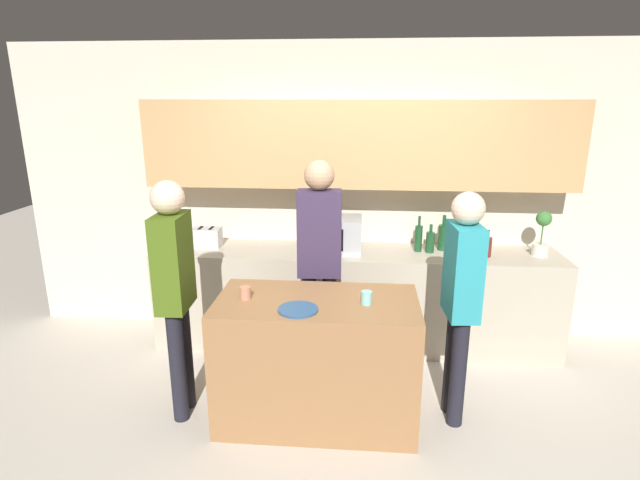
{
  "coord_description": "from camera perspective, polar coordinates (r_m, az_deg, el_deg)",
  "views": [
    {
      "loc": [
        0.04,
        -2.87,
        2.22
      ],
      "look_at": [
        -0.24,
        0.49,
        1.25
      ],
      "focal_mm": 28.0,
      "sensor_mm": 36.0,
      "label": 1
    }
  ],
  "objects": [
    {
      "name": "ground_plane",
      "position": [
        3.63,
        3.41,
        -21.7
      ],
      "size": [
        14.0,
        14.0,
        0.0
      ],
      "primitive_type": "plane",
      "color": "beige"
    },
    {
      "name": "back_wall",
      "position": [
        4.58,
        4.32,
        7.43
      ],
      "size": [
        6.4,
        0.4,
        2.7
      ],
      "color": "beige",
      "rests_on": "ground_plane"
    },
    {
      "name": "back_counter",
      "position": [
        4.61,
        3.99,
        -6.59
      ],
      "size": [
        3.6,
        0.62,
        0.89
      ],
      "color": "#B7AD99",
      "rests_on": "ground_plane"
    },
    {
      "name": "kitchen_island",
      "position": [
        3.59,
        -0.35,
        -13.5
      ],
      "size": [
        1.37,
        0.71,
        0.9
      ],
      "color": "#996B42",
      "rests_on": "ground_plane"
    },
    {
      "name": "microwave",
      "position": [
        4.43,
        1.4,
        0.67
      ],
      "size": [
        0.52,
        0.39,
        0.3
      ],
      "color": "#B7BABC",
      "rests_on": "back_counter"
    },
    {
      "name": "toaster",
      "position": [
        4.66,
        -12.84,
        0.27
      ],
      "size": [
        0.26,
        0.16,
        0.18
      ],
      "color": "silver",
      "rests_on": "back_counter"
    },
    {
      "name": "potted_plant",
      "position": [
        4.68,
        24.04,
        0.69
      ],
      "size": [
        0.14,
        0.14,
        0.4
      ],
      "color": "silver",
      "rests_on": "back_counter"
    },
    {
      "name": "bottle_0",
      "position": [
        4.5,
        11.19,
        0.24
      ],
      "size": [
        0.07,
        0.07,
        0.32
      ],
      "color": "#194723",
      "rests_on": "back_counter"
    },
    {
      "name": "bottle_1",
      "position": [
        4.5,
        12.48,
        -0.19
      ],
      "size": [
        0.08,
        0.08,
        0.25
      ],
      "color": "#194723",
      "rests_on": "back_counter"
    },
    {
      "name": "bottle_2",
      "position": [
        4.59,
        13.89,
        0.37
      ],
      "size": [
        0.09,
        0.09,
        0.32
      ],
      "color": "#194723",
      "rests_on": "back_counter"
    },
    {
      "name": "bottle_3",
      "position": [
        4.62,
        15.49,
        0.07
      ],
      "size": [
        0.07,
        0.07,
        0.26
      ],
      "color": "silver",
      "rests_on": "back_counter"
    },
    {
      "name": "bottle_4",
      "position": [
        4.46,
        17.1,
        -0.68
      ],
      "size": [
        0.08,
        0.08,
        0.25
      ],
      "color": "#472814",
      "rests_on": "back_counter"
    },
    {
      "name": "bottle_5",
      "position": [
        4.51,
        18.54,
        -0.69
      ],
      "size": [
        0.08,
        0.08,
        0.23
      ],
      "color": "maroon",
      "rests_on": "back_counter"
    },
    {
      "name": "plate_on_island",
      "position": [
        3.23,
        -2.53,
        -7.94
      ],
      "size": [
        0.26,
        0.26,
        0.01
      ],
      "color": "#2D5684",
      "rests_on": "kitchen_island"
    },
    {
      "name": "cup_0",
      "position": [
        3.32,
        5.34,
        -6.59
      ],
      "size": [
        0.07,
        0.07,
        0.09
      ],
      "color": "#87D0D5",
      "rests_on": "kitchen_island"
    },
    {
      "name": "cup_1",
      "position": [
        3.43,
        -8.53,
        -6.0
      ],
      "size": [
        0.07,
        0.07,
        0.09
      ],
      "color": "tan",
      "rests_on": "kitchen_island"
    },
    {
      "name": "person_left",
      "position": [
        3.53,
        -16.3,
        -4.51
      ],
      "size": [
        0.22,
        0.35,
        1.71
      ],
      "rotation": [
        0.0,
        0.0,
        -1.53
      ],
      "color": "black",
      "rests_on": "ground_plane"
    },
    {
      "name": "person_center",
      "position": [
        3.48,
        15.86,
        -5.53
      ],
      "size": [
        0.22,
        0.35,
        1.64
      ],
      "rotation": [
        0.0,
        0.0,
        -4.64
      ],
      "color": "black",
      "rests_on": "ground_plane"
    },
    {
      "name": "person_right",
      "position": [
        3.91,
        -0.08,
        -1.13
      ],
      "size": [
        0.35,
        0.23,
        1.77
      ],
      "rotation": [
        0.0,
        0.0,
        -3.08
      ],
      "color": "black",
      "rests_on": "ground_plane"
    }
  ]
}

